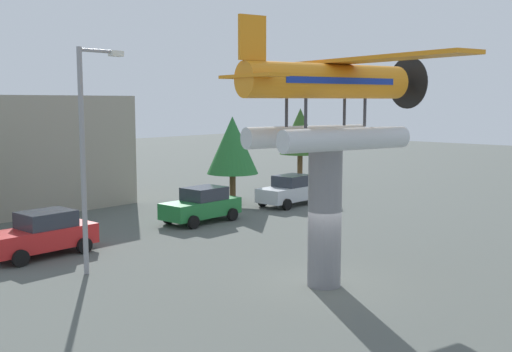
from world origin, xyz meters
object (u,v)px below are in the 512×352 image
at_px(tree_far_east, 300,132).
at_px(car_mid_red, 42,234).
at_px(car_distant_silver, 290,190).
at_px(tree_center_back, 232,145).
at_px(car_far_green, 202,205).
at_px(streetlight_primary, 87,144).
at_px(display_pedestal, 325,218).
at_px(storefront_building, 4,153).
at_px(floatplane_monument, 330,96).

bearing_deg(tree_far_east, car_mid_red, -170.40).
xyz_separation_m(car_distant_silver, tree_center_back, (-2.03, 2.71, 2.62)).
bearing_deg(car_distant_silver, tree_center_back, -53.16).
height_order(car_far_green, car_distant_silver, same).
distance_m(car_distant_silver, streetlight_primary, 16.76).
height_order(display_pedestal, storefront_building, storefront_building).
xyz_separation_m(display_pedestal, tree_center_back, (9.68, 13.41, 1.22)).
bearing_deg(car_mid_red, floatplane_monument, 111.63).
bearing_deg(storefront_building, tree_far_east, -24.44).
xyz_separation_m(storefront_building, tree_center_back, (9.60, -8.59, 0.31)).
relative_size(car_distant_silver, streetlight_primary, 0.53).
bearing_deg(car_mid_red, streetlight_primary, 87.80).
bearing_deg(floatplane_monument, car_far_green, 82.64).
bearing_deg(storefront_building, floatplane_monument, -89.87).
distance_m(streetlight_primary, tree_center_back, 15.32).
bearing_deg(display_pedestal, tree_far_east, 39.55).
xyz_separation_m(car_distant_silver, storefront_building, (-11.63, 11.29, 2.31)).
height_order(car_distant_silver, streetlight_primary, streetlight_primary).
bearing_deg(car_far_green, streetlight_primary, 22.90).
height_order(floatplane_monument, storefront_building, floatplane_monument).
xyz_separation_m(car_far_green, car_distant_silver, (6.93, -0.17, 0.00)).
bearing_deg(car_distant_silver, storefront_building, -44.16).
height_order(car_mid_red, streetlight_primary, streetlight_primary).
relative_size(car_distant_silver, storefront_building, 0.34).
bearing_deg(tree_far_east, car_far_green, -165.00).
distance_m(display_pedestal, car_distant_silver, 15.93).
relative_size(car_distant_silver, tree_far_east, 0.75).
distance_m(tree_center_back, tree_far_east, 7.59).
height_order(tree_center_back, tree_far_east, tree_far_east).
distance_m(display_pedestal, tree_center_back, 16.59).
bearing_deg(storefront_building, display_pedestal, -90.20).
xyz_separation_m(car_mid_red, storefront_building, (4.17, 11.39, 2.31)).
relative_size(car_distant_silver, tree_center_back, 0.81).
bearing_deg(streetlight_primary, floatplane_monument, -58.51).
xyz_separation_m(storefront_building, tree_far_east, (17.13, -7.79, 0.80)).
xyz_separation_m(floatplane_monument, storefront_building, (-0.05, 22.04, -3.03)).
xyz_separation_m(car_mid_red, tree_center_back, (13.77, 2.80, 2.62)).
bearing_deg(tree_far_east, tree_center_back, -173.94).
height_order(floatplane_monument, tree_center_back, floatplane_monument).
xyz_separation_m(car_mid_red, car_distant_silver, (15.80, 0.10, 0.00)).
distance_m(floatplane_monument, car_far_green, 13.01).
bearing_deg(tree_center_back, car_mid_red, -168.49).
height_order(floatplane_monument, tree_far_east, floatplane_monument).
distance_m(display_pedestal, car_mid_red, 11.46).
xyz_separation_m(car_mid_red, streetlight_primary, (-0.14, -3.53, 3.70)).
distance_m(floatplane_monument, tree_far_east, 22.36).
height_order(display_pedestal, floatplane_monument, floatplane_monument).
distance_m(display_pedestal, tree_far_east, 22.39).
distance_m(car_mid_red, car_far_green, 8.87).
bearing_deg(tree_center_back, streetlight_primary, -155.51).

